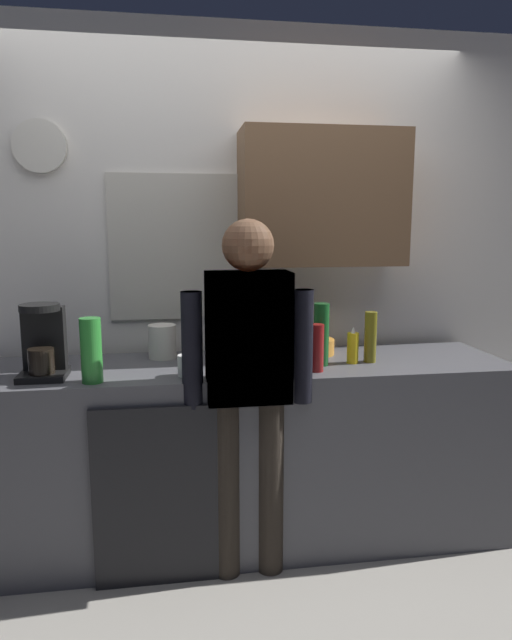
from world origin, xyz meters
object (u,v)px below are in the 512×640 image
object	(u,v)px
cup_white_mug	(187,365)
storage_canister	(162,342)
potted_plant	(253,335)
person_guest	(248,371)
dish_soap	(353,347)
bottle_clear_soda	(91,350)
bottle_red_vinegar	(317,348)
coffee_maker	(43,344)
person_at_sink	(248,371)
bottle_green_wine	(321,334)
bottle_olive_oil	(370,337)
mixing_bowl	(313,346)

from	to	relation	value
cup_white_mug	storage_canister	distance (m)	0.38
potted_plant	person_guest	size ratio (longest dim) A/B	0.14
dish_soap	person_guest	distance (m)	0.59
bottle_clear_soda	potted_plant	size ratio (longest dim) A/B	1.22
storage_canister	dish_soap	bearing A→B (deg)	-15.23
bottle_red_vinegar	cup_white_mug	bearing A→B (deg)	178.97
coffee_maker	person_at_sink	world-z (taller)	person_at_sink
bottle_green_wine	coffee_maker	bearing A→B (deg)	-179.12
bottle_olive_oil	person_at_sink	world-z (taller)	person_at_sink
mixing_bowl	cup_white_mug	bearing A→B (deg)	-153.38
coffee_maker	person_guest	distance (m)	0.91
storage_canister	potted_plant	bearing A→B (deg)	-17.47
person_guest	potted_plant	bearing A→B (deg)	-114.36
bottle_red_vinegar	storage_canister	size ratio (longest dim) A/B	1.29
coffee_maker	person_at_sink	bearing A→B (deg)	-12.49
coffee_maker	storage_canister	size ratio (longest dim) A/B	1.94
cup_white_mug	storage_canister	xyz separation A→B (m)	(-0.11, 0.36, 0.04)
potted_plant	person_guest	xyz separation A→B (m)	(-0.07, -0.34, -0.09)
bottle_clear_soda	person_guest	size ratio (longest dim) A/B	0.17
person_guest	bottle_green_wine	bearing A→B (deg)	-163.27
coffee_maker	cup_white_mug	world-z (taller)	coffee_maker
person_at_sink	bottle_olive_oil	bearing A→B (deg)	7.06
person_at_sink	coffee_maker	bearing A→B (deg)	154.00
coffee_maker	dish_soap	world-z (taller)	coffee_maker
bottle_olive_oil	dish_soap	world-z (taller)	bottle_olive_oil
coffee_maker	mixing_bowl	xyz separation A→B (m)	(1.29, 0.25, -0.11)
storage_canister	bottle_green_wine	bearing A→B (deg)	-19.26
coffee_maker	bottle_olive_oil	distance (m)	1.52
bottle_green_wine	potted_plant	world-z (taller)	bottle_green_wine
bottle_green_wine	dish_soap	bearing A→B (deg)	4.80
potted_plant	person_at_sink	distance (m)	0.36
potted_plant	bottle_clear_soda	bearing A→B (deg)	-159.84
cup_white_mug	storage_canister	bearing A→B (deg)	106.92
bottle_clear_soda	mixing_bowl	xyz separation A→B (m)	(1.07, 0.38, -0.10)
coffee_maker	mixing_bowl	distance (m)	1.32
cup_white_mug	dish_soap	distance (m)	0.82
coffee_maker	mixing_bowl	size ratio (longest dim) A/B	1.50
cup_white_mug	mixing_bowl	world-z (taller)	cup_white_mug
bottle_green_wine	person_guest	bearing A→B (deg)	-150.58
bottle_clear_soda	person_guest	bearing A→B (deg)	-6.05
bottle_green_wine	bottle_red_vinegar	xyz separation A→B (m)	(-0.05, -0.11, -0.04)
potted_plant	person_at_sink	bearing A→B (deg)	-101.68
dish_soap	person_at_sink	xyz separation A→B (m)	(-0.55, -0.23, -0.04)
bottle_red_vinegar	storage_canister	world-z (taller)	bottle_red_vinegar
cup_white_mug	bottle_clear_soda	bearing A→B (deg)	-173.59
bottle_clear_soda	bottle_red_vinegar	bearing A→B (deg)	1.98
dish_soap	bottle_clear_soda	bearing A→B (deg)	-172.52
bottle_red_vinegar	mixing_bowl	world-z (taller)	bottle_red_vinegar
storage_canister	coffee_maker	bearing A→B (deg)	-151.11
potted_plant	bottle_red_vinegar	bearing A→B (deg)	-41.89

